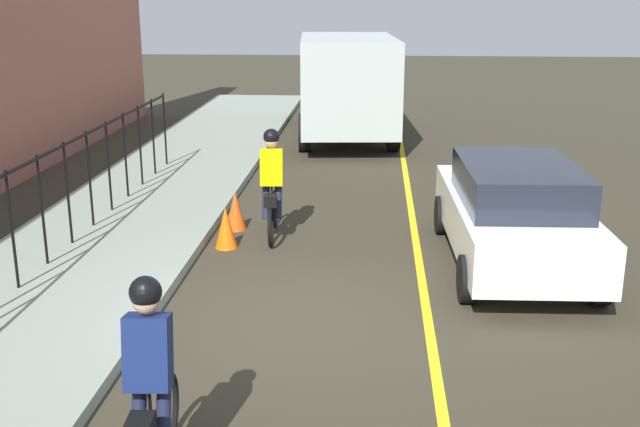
{
  "coord_description": "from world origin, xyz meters",
  "views": [
    {
      "loc": [
        -8.79,
        -0.89,
        3.98
      ],
      "look_at": [
        1.42,
        -0.16,
        1.0
      ],
      "focal_mm": 43.52,
      "sensor_mm": 36.0,
      "label": 1
    }
  ],
  "objects_px": {
    "cyclist_lead": "(272,185)",
    "patrol_sedan": "(514,212)",
    "traffic_cone_near": "(226,228)",
    "cyclist_follow": "(151,384)",
    "box_truck_background": "(346,81)",
    "traffic_cone_far": "(235,210)"
  },
  "relations": [
    {
      "from": "cyclist_lead",
      "to": "patrol_sedan",
      "type": "height_order",
      "value": "cyclist_lead"
    },
    {
      "from": "cyclist_follow",
      "to": "box_truck_background",
      "type": "xyz_separation_m",
      "value": [
        15.71,
        -0.97,
        0.64
      ]
    },
    {
      "from": "patrol_sedan",
      "to": "box_truck_background",
      "type": "xyz_separation_m",
      "value": [
        10.12,
        2.86,
        0.73
      ]
    },
    {
      "from": "traffic_cone_far",
      "to": "traffic_cone_near",
      "type": "bearing_deg",
      "value": -178.98
    },
    {
      "from": "patrol_sedan",
      "to": "traffic_cone_near",
      "type": "distance_m",
      "value": 4.45
    },
    {
      "from": "cyclist_follow",
      "to": "patrol_sedan",
      "type": "xyz_separation_m",
      "value": [
        5.58,
        -3.83,
        -0.09
      ]
    },
    {
      "from": "cyclist_follow",
      "to": "patrol_sedan",
      "type": "bearing_deg",
      "value": -37.94
    },
    {
      "from": "traffic_cone_near",
      "to": "traffic_cone_far",
      "type": "height_order",
      "value": "traffic_cone_far"
    },
    {
      "from": "traffic_cone_near",
      "to": "traffic_cone_far",
      "type": "xyz_separation_m",
      "value": [
        0.98,
        0.02,
        0.01
      ]
    },
    {
      "from": "cyclist_lead",
      "to": "traffic_cone_far",
      "type": "xyz_separation_m",
      "value": [
        0.43,
        0.7,
        -0.57
      ]
    },
    {
      "from": "box_truck_background",
      "to": "traffic_cone_far",
      "type": "distance_m",
      "value": 8.85
    },
    {
      "from": "box_truck_background",
      "to": "cyclist_follow",
      "type": "bearing_deg",
      "value": 171.78
    },
    {
      "from": "cyclist_lead",
      "to": "traffic_cone_near",
      "type": "distance_m",
      "value": 1.04
    },
    {
      "from": "patrol_sedan",
      "to": "traffic_cone_near",
      "type": "bearing_deg",
      "value": 81.6
    },
    {
      "from": "cyclist_follow",
      "to": "box_truck_background",
      "type": "bearing_deg",
      "value": -7.03
    },
    {
      "from": "traffic_cone_far",
      "to": "cyclist_lead",
      "type": "bearing_deg",
      "value": -121.75
    },
    {
      "from": "patrol_sedan",
      "to": "box_truck_background",
      "type": "distance_m",
      "value": 10.54
    },
    {
      "from": "traffic_cone_near",
      "to": "patrol_sedan",
      "type": "bearing_deg",
      "value": -96.68
    },
    {
      "from": "cyclist_follow",
      "to": "traffic_cone_far",
      "type": "xyz_separation_m",
      "value": [
        7.07,
        0.58,
        -0.57
      ]
    },
    {
      "from": "box_truck_background",
      "to": "traffic_cone_near",
      "type": "distance_m",
      "value": 9.81
    },
    {
      "from": "patrol_sedan",
      "to": "traffic_cone_far",
      "type": "relative_size",
      "value": 6.58
    },
    {
      "from": "cyclist_lead",
      "to": "traffic_cone_near",
      "type": "xyz_separation_m",
      "value": [
        -0.55,
        0.68,
        -0.58
      ]
    }
  ]
}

